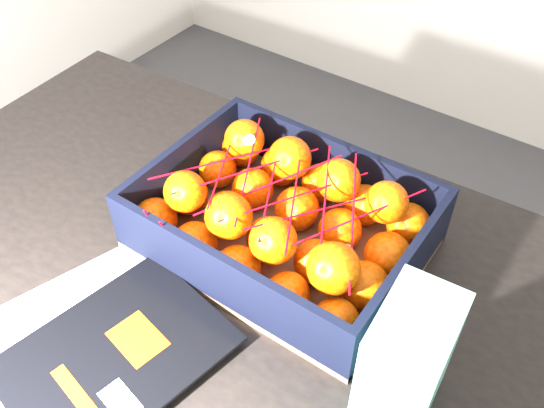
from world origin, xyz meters
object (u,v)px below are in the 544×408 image
Objects in this scene: produce_crate at (283,229)px; table at (203,308)px; magazine_stack at (97,342)px; retail_carton at (406,364)px.

table is at bearing -122.07° from produce_crate.
produce_crate is at bearing 71.89° from magazine_stack.
magazine_stack is 0.41m from retail_carton.
retail_carton is (0.27, -0.14, 0.06)m from produce_crate.
produce_crate is (0.10, 0.30, 0.02)m from magazine_stack.
magazine_stack is 0.32m from produce_crate.
magazine_stack is at bearing -97.29° from table.
retail_carton is (0.34, -0.02, 0.19)m from table.
retail_carton reaches higher than produce_crate.
magazine_stack is at bearing -160.89° from retail_carton.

